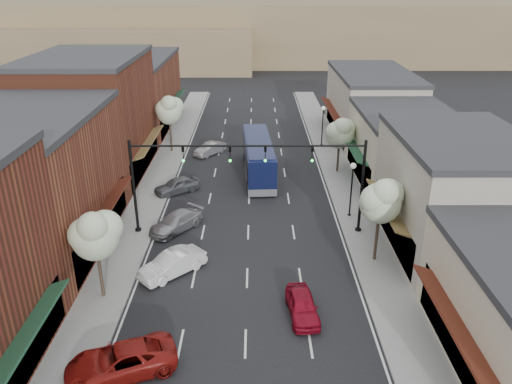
{
  "coord_description": "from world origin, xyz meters",
  "views": [
    {
      "loc": [
        0.48,
        -24.15,
        17.18
      ],
      "look_at": [
        0.57,
        10.29,
        2.2
      ],
      "focal_mm": 35.0,
      "sensor_mm": 36.0,
      "label": 1
    }
  ],
  "objects_px": {
    "signal_mast_right": "(329,173)",
    "parked_car_a": "(121,361)",
    "tree_left_near": "(95,234)",
    "parked_car_d": "(177,185)",
    "tree_left_far": "(169,110)",
    "lamp_post_far": "(323,119)",
    "coach_bus": "(258,157)",
    "tree_right_near": "(382,199)",
    "parked_car_b": "(173,264)",
    "parked_car_c": "(176,222)",
    "tree_right_far": "(340,132)",
    "parked_car_e": "(210,149)",
    "signal_mast_left": "(167,173)",
    "lamp_post_near": "(352,181)",
    "red_hatchback": "(302,305)"
  },
  "relations": [
    {
      "from": "signal_mast_right",
      "to": "parked_car_e",
      "type": "relative_size",
      "value": 2.18
    },
    {
      "from": "tree_left_far",
      "to": "signal_mast_right",
      "type": "bearing_deg",
      "value": -52.29
    },
    {
      "from": "tree_left_near",
      "to": "parked_car_d",
      "type": "xyz_separation_m",
      "value": [
        2.05,
        15.3,
        -3.55
      ]
    },
    {
      "from": "tree_left_near",
      "to": "parked_car_c",
      "type": "bearing_deg",
      "value": 70.51
    },
    {
      "from": "signal_mast_left",
      "to": "tree_left_near",
      "type": "distance_m",
      "value": 8.48
    },
    {
      "from": "signal_mast_right",
      "to": "signal_mast_left",
      "type": "distance_m",
      "value": 11.24
    },
    {
      "from": "parked_car_b",
      "to": "parked_car_e",
      "type": "height_order",
      "value": "parked_car_b"
    },
    {
      "from": "red_hatchback",
      "to": "parked_car_d",
      "type": "distance_m",
      "value": 19.3
    },
    {
      "from": "signal_mast_right",
      "to": "parked_car_a",
      "type": "relative_size",
      "value": 1.6
    },
    {
      "from": "signal_mast_left",
      "to": "parked_car_a",
      "type": "bearing_deg",
      "value": -90.55
    },
    {
      "from": "coach_bus",
      "to": "tree_left_near",
      "type": "bearing_deg",
      "value": -118.41
    },
    {
      "from": "tree_right_near",
      "to": "parked_car_b",
      "type": "bearing_deg",
      "value": -173.61
    },
    {
      "from": "parked_car_a",
      "to": "parked_car_b",
      "type": "distance_m",
      "value": 8.56
    },
    {
      "from": "lamp_post_near",
      "to": "parked_car_c",
      "type": "distance_m",
      "value": 13.45
    },
    {
      "from": "parked_car_a",
      "to": "parked_car_c",
      "type": "xyz_separation_m",
      "value": [
        0.49,
        14.38,
        -0.06
      ]
    },
    {
      "from": "lamp_post_near",
      "to": "lamp_post_far",
      "type": "bearing_deg",
      "value": 90.0
    },
    {
      "from": "parked_car_e",
      "to": "tree_right_far",
      "type": "bearing_deg",
      "value": 15.64
    },
    {
      "from": "parked_car_a",
      "to": "parked_car_c",
      "type": "relative_size",
      "value": 1.14
    },
    {
      "from": "tree_right_far",
      "to": "parked_car_d",
      "type": "bearing_deg",
      "value": -162.08
    },
    {
      "from": "signal_mast_right",
      "to": "parked_car_b",
      "type": "relative_size",
      "value": 1.88
    },
    {
      "from": "signal_mast_left",
      "to": "parked_car_b",
      "type": "relative_size",
      "value": 1.88
    },
    {
      "from": "lamp_post_near",
      "to": "parked_car_b",
      "type": "bearing_deg",
      "value": -147.22
    },
    {
      "from": "parked_car_a",
      "to": "tree_right_near",
      "type": "bearing_deg",
      "value": 104.07
    },
    {
      "from": "tree_left_near",
      "to": "coach_bus",
      "type": "xyz_separation_m",
      "value": [
        9.05,
        19.53,
        -2.45
      ]
    },
    {
      "from": "lamp_post_near",
      "to": "coach_bus",
      "type": "xyz_separation_m",
      "value": [
        -7.0,
        8.97,
        -1.23
      ]
    },
    {
      "from": "tree_right_near",
      "to": "parked_car_c",
      "type": "xyz_separation_m",
      "value": [
        -13.62,
        4.43,
        -3.8
      ]
    },
    {
      "from": "lamp_post_far",
      "to": "parked_car_e",
      "type": "xyz_separation_m",
      "value": [
        -12.0,
        -2.78,
        -2.38
      ]
    },
    {
      "from": "tree_right_near",
      "to": "parked_car_b",
      "type": "xyz_separation_m",
      "value": [
        -12.99,
        -1.45,
        -3.73
      ]
    },
    {
      "from": "lamp_post_near",
      "to": "lamp_post_far",
      "type": "height_order",
      "value": "same"
    },
    {
      "from": "coach_bus",
      "to": "parked_car_e",
      "type": "xyz_separation_m",
      "value": [
        -5.0,
        5.75,
        -1.15
      ]
    },
    {
      "from": "signal_mast_right",
      "to": "signal_mast_left",
      "type": "bearing_deg",
      "value": 180.0
    },
    {
      "from": "red_hatchback",
      "to": "tree_left_near",
      "type": "bearing_deg",
      "value": 166.32
    },
    {
      "from": "tree_right_far",
      "to": "red_hatchback",
      "type": "height_order",
      "value": "tree_right_far"
    },
    {
      "from": "parked_car_d",
      "to": "tree_left_near",
      "type": "bearing_deg",
      "value": -43.6
    },
    {
      "from": "tree_right_near",
      "to": "lamp_post_far",
      "type": "height_order",
      "value": "tree_right_near"
    },
    {
      "from": "signal_mast_right",
      "to": "tree_right_far",
      "type": "xyz_separation_m",
      "value": [
        2.73,
        11.95,
        -0.63
      ]
    },
    {
      "from": "signal_mast_left",
      "to": "parked_car_d",
      "type": "relative_size",
      "value": 2.08
    },
    {
      "from": "tree_left_far",
      "to": "coach_bus",
      "type": "distance_m",
      "value": 11.48
    },
    {
      "from": "signal_mast_right",
      "to": "parked_car_c",
      "type": "height_order",
      "value": "signal_mast_right"
    },
    {
      "from": "lamp_post_far",
      "to": "coach_bus",
      "type": "bearing_deg",
      "value": -129.37
    },
    {
      "from": "tree_right_near",
      "to": "tree_right_far",
      "type": "height_order",
      "value": "tree_right_near"
    },
    {
      "from": "parked_car_d",
      "to": "red_hatchback",
      "type": "bearing_deg",
      "value": -7.24
    },
    {
      "from": "parked_car_e",
      "to": "coach_bus",
      "type": "bearing_deg",
      "value": -10.55
    },
    {
      "from": "tree_left_far",
      "to": "lamp_post_far",
      "type": "bearing_deg",
      "value": 7.3
    },
    {
      "from": "signal_mast_right",
      "to": "parked_car_a",
      "type": "height_order",
      "value": "signal_mast_right"
    },
    {
      "from": "tree_left_near",
      "to": "signal_mast_right",
      "type": "bearing_deg",
      "value": 30.14
    },
    {
      "from": "red_hatchback",
      "to": "tree_left_far",
      "type": "bearing_deg",
      "value": 106.82
    },
    {
      "from": "signal_mast_right",
      "to": "coach_bus",
      "type": "distance_m",
      "value": 12.76
    },
    {
      "from": "tree_right_near",
      "to": "lamp_post_far",
      "type": "xyz_separation_m",
      "value": [
        -0.55,
        24.06,
        -1.45
      ]
    },
    {
      "from": "signal_mast_left",
      "to": "parked_car_d",
      "type": "distance_m",
      "value": 8.27
    }
  ]
}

